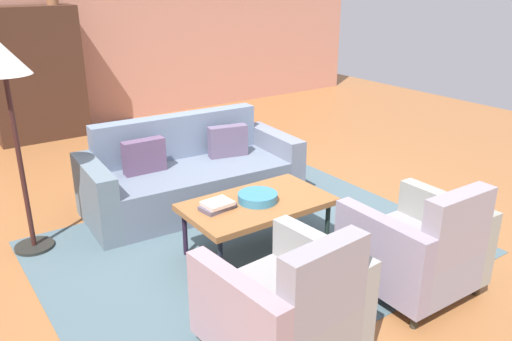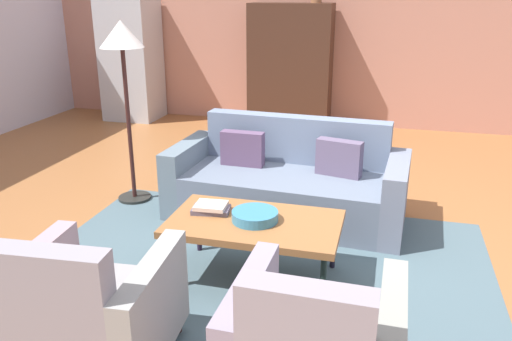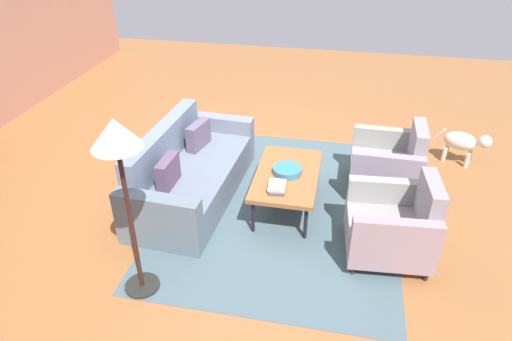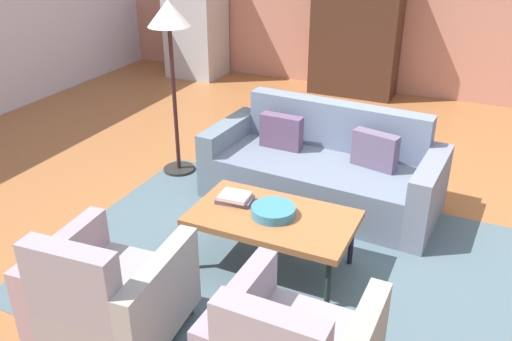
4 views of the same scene
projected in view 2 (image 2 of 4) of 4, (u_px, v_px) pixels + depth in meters
The scene contains 11 objects.
ground_plane at pixel (315, 243), 4.23m from camera, with size 11.91×11.91×0.00m, color #985F34.
wall_back at pixel (361, 31), 7.50m from camera, with size 9.93×0.12×2.80m, color tan.
area_rug at pixel (256, 273), 3.78m from camera, with size 3.40×2.60×0.01m, color #485F67.
couch at pixel (288, 184), 4.72m from camera, with size 2.15×1.02×0.86m.
coffee_table at pixel (254, 225), 3.60m from camera, with size 1.20×0.70×0.45m.
armchair_left at pixel (88, 317), 2.71m from camera, with size 0.86×0.86×0.88m.
fruit_bowl at pixel (255, 216), 3.58m from camera, with size 0.32×0.32×0.07m, color teal.
book_stack at pixel (211, 208), 3.72m from camera, with size 0.29×0.20×0.06m.
cabinet at pixel (290, 67), 7.58m from camera, with size 1.20×0.51×1.80m.
refrigerator at pixel (131, 60), 8.09m from camera, with size 0.80×0.73×1.85m.
floor_lamp at pixel (123, 52), 4.65m from camera, with size 0.40×0.40×1.72m.
Camera 2 is at (0.50, -3.79, 1.97)m, focal length 36.08 mm.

